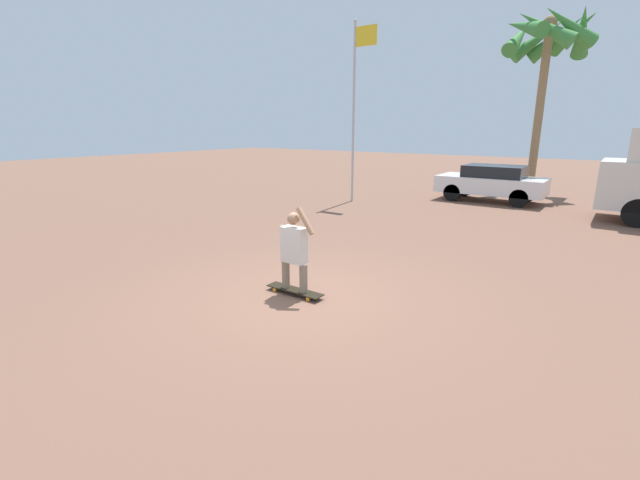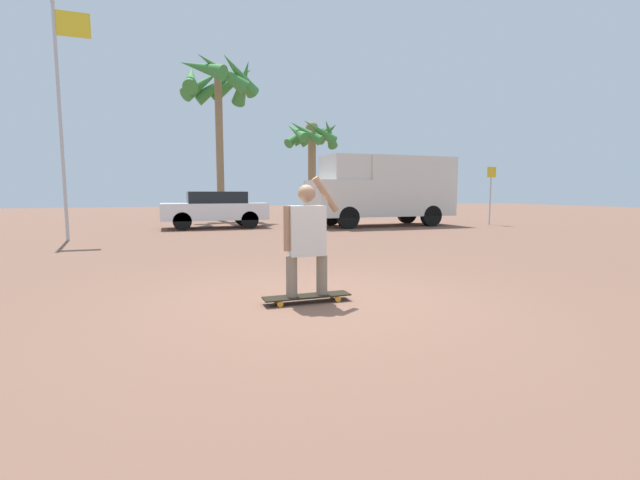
# 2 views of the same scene
# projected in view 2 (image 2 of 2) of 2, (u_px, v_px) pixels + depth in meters

# --- Properties ---
(ground_plane) EXTENTS (80.00, 80.00, 0.00)m
(ground_plane) POSITION_uv_depth(u_px,v_px,m) (320.00, 302.00, 5.41)
(ground_plane) COLOR brown
(skateboard) EXTENTS (1.11, 0.26, 0.09)m
(skateboard) POSITION_uv_depth(u_px,v_px,m) (307.00, 297.00, 5.39)
(skateboard) COLOR black
(skateboard) RESTS_ON ground_plane
(person_skateboarder) EXTENTS (0.73, 0.22, 1.50)m
(person_skateboarder) POSITION_uv_depth(u_px,v_px,m) (307.00, 234.00, 5.30)
(person_skateboarder) COLOR gray
(person_skateboarder) RESTS_ON skateboard
(camper_van) EXTENTS (5.99, 2.17, 2.84)m
(camper_van) POSITION_uv_depth(u_px,v_px,m) (383.00, 188.00, 17.75)
(camper_van) COLOR black
(camper_van) RESTS_ON ground_plane
(parked_car_white) EXTENTS (3.99, 1.80, 1.42)m
(parked_car_white) POSITION_uv_depth(u_px,v_px,m) (215.00, 208.00, 16.74)
(parked_car_white) COLOR black
(parked_car_white) RESTS_ON ground_plane
(palm_tree_near_van) EXTENTS (3.45, 3.51, 5.71)m
(palm_tree_near_van) POSITION_uv_depth(u_px,v_px,m) (313.00, 139.00, 25.52)
(palm_tree_near_van) COLOR #8E704C
(palm_tree_near_van) RESTS_ON ground_plane
(palm_tree_center_background) EXTENTS (3.95, 3.99, 7.69)m
(palm_tree_center_background) POSITION_uv_depth(u_px,v_px,m) (219.00, 84.00, 20.17)
(palm_tree_center_background) COLOR #8E704C
(palm_tree_center_background) RESTS_ON ground_plane
(flagpole) EXTENTS (0.96, 0.12, 6.63)m
(flagpole) POSITION_uv_depth(u_px,v_px,m) (63.00, 105.00, 11.98)
(flagpole) COLOR #B7B7BC
(flagpole) RESTS_ON ground_plane
(street_sign) EXTENTS (0.44, 0.06, 2.47)m
(street_sign) POSITION_uv_depth(u_px,v_px,m) (491.00, 188.00, 18.32)
(street_sign) COLOR #B7B7BC
(street_sign) RESTS_ON ground_plane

